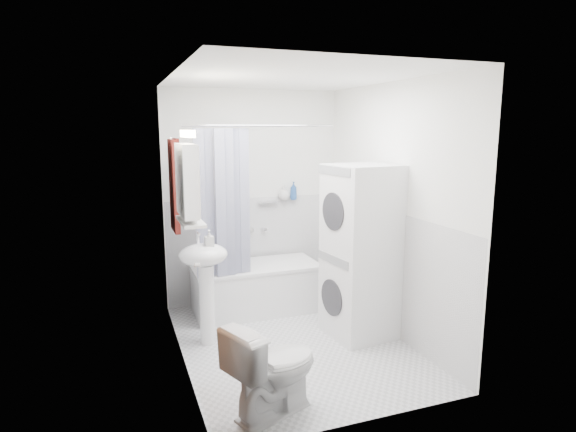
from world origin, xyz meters
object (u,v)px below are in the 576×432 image
object	(u,v)px
bathtub	(256,285)
sink	(204,270)
toilet	(273,368)
washer_dryer	(361,252)

from	to	relation	value
bathtub	sink	xyz separation A→B (m)	(-0.66, -0.63, 0.42)
bathtub	sink	world-z (taller)	sink
sink	toilet	bearing A→B (deg)	-79.53
toilet	bathtub	bearing A→B (deg)	-34.68
sink	toilet	xyz separation A→B (m)	(0.24, -1.27, -0.37)
sink	toilet	world-z (taller)	sink
bathtub	toilet	xyz separation A→B (m)	(-0.43, -1.90, 0.05)
sink	washer_dryer	size ratio (longest dim) A/B	0.63
washer_dryer	toilet	bearing A→B (deg)	-147.69
sink	bathtub	bearing A→B (deg)	43.51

